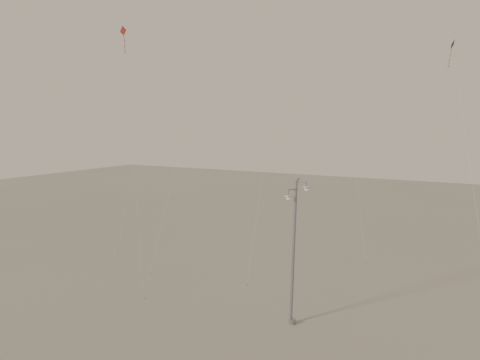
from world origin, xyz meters
The scene contains 6 objects.
ground centered at (0.00, 0.00, 0.00)m, with size 160.00×160.00×0.00m, color gray.
street_lamp centered at (4.27, 1.40, 4.86)m, with size 1.46×0.99×9.11m.
kite_1 centered at (-4.25, 5.70, 19.93)m, with size 7.32×1.65×25.97m.
kite_3 centered at (-8.13, 0.93, 14.00)m, with size 2.50×1.26×19.01m.
kite_4 centered at (12.01, 13.43, 14.31)m, with size 4.52×14.35×18.78m.
kite_5 centered at (1.12, 20.59, 20.10)m, with size 5.45×6.43×27.39m.
Camera 1 is at (14.73, -24.25, 12.38)m, focal length 35.00 mm.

